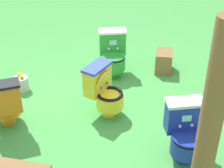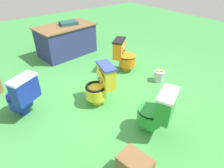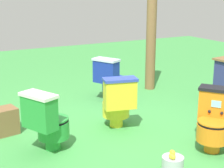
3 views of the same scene
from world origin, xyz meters
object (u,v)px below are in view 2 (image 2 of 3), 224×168
(toilet_green, at_px, (157,111))
(small_crate, at_px, (134,168))
(toilet_blue, at_px, (22,95))
(vendor_table, at_px, (66,40))
(lemon_bucket, at_px, (159,76))
(toilet_orange, at_px, (124,55))
(toilet_yellow, at_px, (101,84))

(toilet_green, xyz_separation_m, small_crate, (-0.76, -0.36, -0.20))
(toilet_blue, height_order, vendor_table, vendor_table)
(small_crate, bearing_deg, vendor_table, 74.33)
(toilet_green, bearing_deg, small_crate, -178.82)
(toilet_green, xyz_separation_m, toilet_blue, (-1.38, 1.56, 0.00))
(toilet_green, relative_size, toilet_blue, 1.00)
(toilet_green, bearing_deg, lemon_bucket, 13.55)
(vendor_table, xyz_separation_m, small_crate, (-1.04, -3.72, -0.22))
(toilet_green, height_order, toilet_blue, same)
(toilet_orange, bearing_deg, toilet_yellow, -5.53)
(toilet_blue, xyz_separation_m, small_crate, (0.63, -1.92, -0.20))
(toilet_yellow, bearing_deg, toilet_orange, -44.32)
(vendor_table, height_order, lemon_bucket, vendor_table)
(vendor_table, bearing_deg, lemon_bucket, -70.40)
(toilet_orange, bearing_deg, toilet_green, 26.18)
(vendor_table, relative_size, lemon_bucket, 5.61)
(toilet_blue, bearing_deg, toilet_yellow, -49.80)
(toilet_yellow, distance_m, small_crate, 1.52)
(toilet_yellow, height_order, small_crate, toilet_yellow)
(toilet_yellow, height_order, vendor_table, vendor_table)
(lemon_bucket, bearing_deg, small_crate, -146.79)
(vendor_table, xyz_separation_m, lemon_bucket, (0.88, -2.47, -0.28))
(toilet_blue, bearing_deg, toilet_orange, -22.05)
(toilet_yellow, xyz_separation_m, small_crate, (-0.53, -1.41, -0.20))
(toilet_orange, height_order, lemon_bucket, toilet_orange)
(lemon_bucket, bearing_deg, toilet_orange, 109.27)
(toilet_yellow, relative_size, vendor_table, 0.47)
(small_crate, bearing_deg, toilet_blue, 108.11)
(toilet_yellow, xyz_separation_m, vendor_table, (0.51, 2.31, 0.02))
(toilet_green, relative_size, vendor_table, 0.47)
(toilet_green, bearing_deg, vendor_table, 60.99)
(toilet_blue, relative_size, toilet_orange, 1.00)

